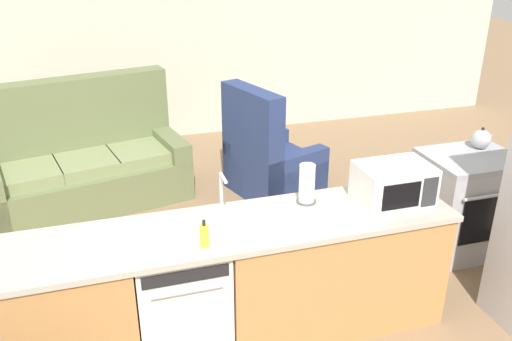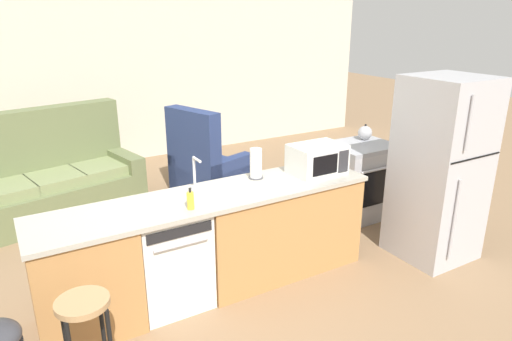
{
  "view_description": "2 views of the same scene",
  "coord_description": "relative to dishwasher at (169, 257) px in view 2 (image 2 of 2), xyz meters",
  "views": [
    {
      "loc": [
        -0.63,
        -2.95,
        2.65
      ],
      "look_at": [
        0.5,
        0.74,
        0.92
      ],
      "focal_mm": 38.0,
      "sensor_mm": 36.0,
      "label": 1
    },
    {
      "loc": [
        -1.33,
        -3.26,
        2.35
      ],
      "look_at": [
        0.73,
        0.23,
        0.95
      ],
      "focal_mm": 32.0,
      "sensor_mm": 36.0,
      "label": 2
    }
  ],
  "objects": [
    {
      "name": "refrigerator",
      "position": [
        2.6,
        -0.55,
        0.48
      ],
      "size": [
        0.72,
        0.73,
        1.81
      ],
      "color": "#B7B7BC",
      "rests_on": "ground_plane"
    },
    {
      "name": "couch",
      "position": [
        -0.59,
        2.53,
        -0.03
      ],
      "size": [
        2.15,
        1.3,
        1.27
      ],
      "color": "#667047",
      "rests_on": "ground_plane"
    },
    {
      "name": "microwave",
      "position": [
        1.51,
        -0.0,
        0.62
      ],
      "size": [
        0.5,
        0.37,
        0.28
      ],
      "color": "white",
      "rests_on": "kitchen_counter"
    },
    {
      "name": "kettle",
      "position": [
        2.77,
        0.68,
        0.56
      ],
      "size": [
        0.21,
        0.17,
        0.19
      ],
      "color": "#B2B2B7",
      "rests_on": "stove_range"
    },
    {
      "name": "wall_back",
      "position": [
        0.55,
        4.2,
        0.88
      ],
      "size": [
        10.0,
        0.06,
        2.6
      ],
      "color": "beige",
      "rests_on": "ground_plane"
    },
    {
      "name": "soap_bottle",
      "position": [
        0.14,
        -0.18,
        0.55
      ],
      "size": [
        0.06,
        0.06,
        0.18
      ],
      "color": "yellow",
      "rests_on": "kitchen_counter"
    },
    {
      "name": "dishwasher",
      "position": [
        0.0,
        0.0,
        0.0
      ],
      "size": [
        0.58,
        0.61,
        0.84
      ],
      "color": "white",
      "rests_on": "ground_plane"
    },
    {
      "name": "ground_plane",
      "position": [
        0.25,
        0.0,
        -0.42
      ],
      "size": [
        24.0,
        24.0,
        0.0
      ],
      "primitive_type": "plane",
      "color": "#896B4C"
    },
    {
      "name": "armchair",
      "position": [
        1.29,
        2.12,
        -0.07
      ],
      "size": [
        1.03,
        1.06,
        1.2
      ],
      "color": "navy",
      "rests_on": "ground_plane"
    },
    {
      "name": "bar_stool",
      "position": [
        -0.8,
        -0.75,
        0.11
      ],
      "size": [
        0.32,
        0.32,
        0.74
      ],
      "color": "tan",
      "rests_on": "ground_plane"
    },
    {
      "name": "paper_towel_roll",
      "position": [
        0.94,
        0.17,
        0.62
      ],
      "size": [
        0.14,
        0.14,
        0.28
      ],
      "color": "#4C4C51",
      "rests_on": "kitchen_counter"
    },
    {
      "name": "sink_faucet",
      "position": [
        0.34,
        0.18,
        0.61
      ],
      "size": [
        0.07,
        0.18,
        0.3
      ],
      "color": "silver",
      "rests_on": "kitchen_counter"
    },
    {
      "name": "stove_range",
      "position": [
        2.6,
        0.55,
        0.03
      ],
      "size": [
        0.76,
        0.68,
        0.9
      ],
      "color": "#B7B7BC",
      "rests_on": "ground_plane"
    },
    {
      "name": "kitchen_counter",
      "position": [
        0.49,
        0.0,
        -0.0
      ],
      "size": [
        2.94,
        0.66,
        0.9
      ],
      "color": "#B77F47",
      "rests_on": "ground_plane"
    }
  ]
}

